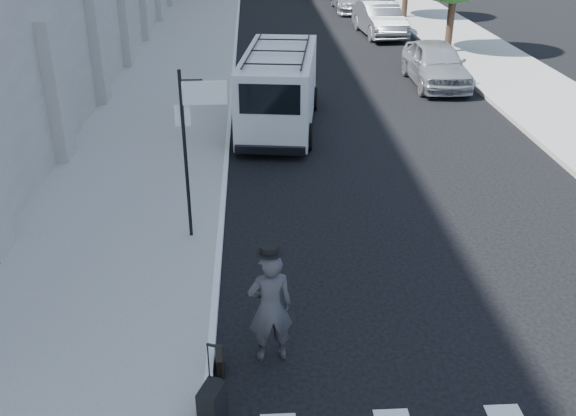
{
  "coord_description": "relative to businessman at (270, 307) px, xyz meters",
  "views": [
    {
      "loc": [
        -1.24,
        -8.71,
        6.61
      ],
      "look_at": [
        -0.63,
        2.03,
        1.3
      ],
      "focal_mm": 40.0,
      "sensor_mm": 36.0,
      "label": 1
    }
  ],
  "objects": [
    {
      "name": "ground",
      "position": [
        1.05,
        0.66,
        -0.95
      ],
      "size": [
        120.0,
        120.0,
        0.0
      ],
      "primitive_type": "plane",
      "color": "black",
      "rests_on": "ground"
    },
    {
      "name": "sidewalk_left",
      "position": [
        -3.2,
        16.66,
        -0.88
      ],
      "size": [
        4.5,
        48.0,
        0.15
      ],
      "primitive_type": "cube",
      "color": "gray",
      "rests_on": "ground"
    },
    {
      "name": "sidewalk_right",
      "position": [
        10.05,
        20.66,
        -0.88
      ],
      "size": [
        4.0,
        56.0,
        0.15
      ],
      "primitive_type": "cube",
      "color": "gray",
      "rests_on": "ground"
    },
    {
      "name": "sign_pole",
      "position": [
        -1.31,
        3.86,
        1.7
      ],
      "size": [
        1.03,
        0.07,
        3.5
      ],
      "color": "black",
      "rests_on": "sidewalk_left"
    },
    {
      "name": "businessman",
      "position": [
        0.0,
        0.0,
        0.0
      ],
      "size": [
        0.76,
        0.57,
        1.91
      ],
      "primitive_type": "imported",
      "rotation": [
        0.0,
        0.0,
        3.31
      ],
      "color": "#373739",
      "rests_on": "ground"
    },
    {
      "name": "briefcase",
      "position": [
        -0.79,
        -0.27,
        -0.78
      ],
      "size": [
        0.16,
        0.45,
        0.34
      ],
      "primitive_type": "cube",
      "rotation": [
        0.0,
        0.0,
        0.1
      ],
      "color": "black",
      "rests_on": "ground"
    },
    {
      "name": "suitcase",
      "position": [
        -0.85,
        -1.34,
        -0.64
      ],
      "size": [
        0.4,
        0.5,
        1.19
      ],
      "rotation": [
        0.0,
        0.0,
        -0.37
      ],
      "color": "black",
      "rests_on": "ground"
    },
    {
      "name": "cargo_van",
      "position": [
        0.64,
        11.22,
        0.25
      ],
      "size": [
        2.8,
        6.39,
        2.33
      ],
      "rotation": [
        0.0,
        0.0,
        -0.13
      ],
      "color": "silver",
      "rests_on": "ground"
    },
    {
      "name": "parked_car_a",
      "position": [
        6.74,
        15.68,
        -0.14
      ],
      "size": [
        1.98,
        4.78,
        1.62
      ],
      "primitive_type": "imported",
      "rotation": [
        0.0,
        0.0,
        -0.01
      ],
      "color": "#919398",
      "rests_on": "ground"
    },
    {
      "name": "parked_car_b",
      "position": [
        6.34,
        25.05,
        -0.12
      ],
      "size": [
        2.17,
        5.17,
        1.66
      ],
      "primitive_type": "imported",
      "rotation": [
        0.0,
        0.0,
        0.08
      ],
      "color": "#5A5D62",
      "rests_on": "ground"
    }
  ]
}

